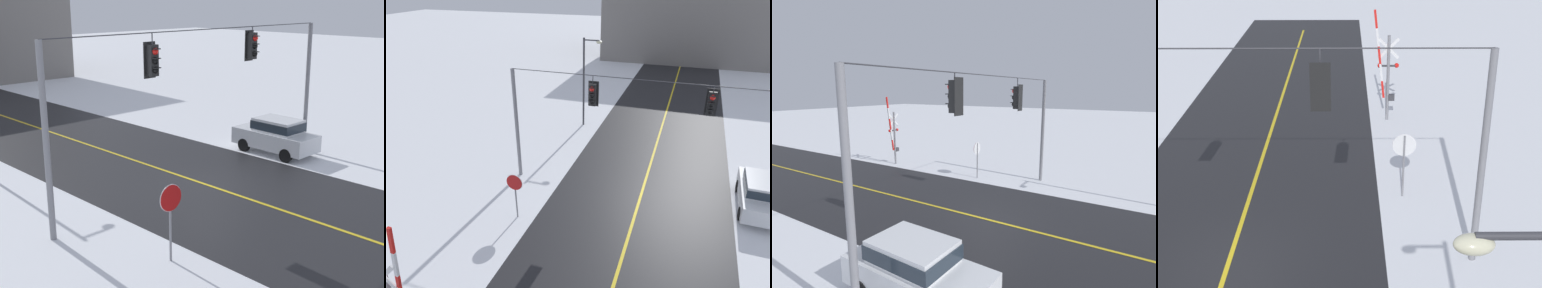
{
  "view_description": "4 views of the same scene",
  "coord_description": "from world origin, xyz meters",
  "views": [
    {
      "loc": [
        -14.57,
        -13.79,
        7.37
      ],
      "look_at": [
        -1.83,
        -1.01,
        2.29
      ],
      "focal_mm": 49.05,
      "sensor_mm": 36.0,
      "label": 1
    },
    {
      "loc": [
        1.78,
        -15.84,
        10.63
      ],
      "look_at": [
        -3.07,
        -1.26,
        3.13
      ],
      "focal_mm": 33.23,
      "sensor_mm": 36.0,
      "label": 2
    },
    {
      "loc": [
        11.09,
        5.64,
        5.64
      ],
      "look_at": [
        -1.67,
        -2.37,
        2.92
      ],
      "focal_mm": 28.16,
      "sensor_mm": 36.0,
      "label": 3
    },
    {
      "loc": [
        -3.39,
        12.91,
        9.5
      ],
      "look_at": [
        -3.48,
        -0.82,
        3.29
      ],
      "focal_mm": 50.8,
      "sensor_mm": 36.0,
      "label": 4
    }
  ],
  "objects": [
    {
      "name": "signal_span",
      "position": [
        -0.01,
        -0.01,
        4.05
      ],
      "size": [
        14.2,
        0.47,
        6.22
      ],
      "color": "gray",
      "rests_on": "ground"
    },
    {
      "name": "stop_sign",
      "position": [
        -5.33,
        -3.67,
        1.71
      ],
      "size": [
        0.8,
        0.09,
        2.35
      ],
      "color": "gray",
      "rests_on": "ground"
    },
    {
      "name": "railroad_crossing",
      "position": [
        -5.22,
        -10.9,
        2.34
      ],
      "size": [
        1.19,
        0.31,
        5.13
      ],
      "color": "gray",
      "rests_on": "ground"
    },
    {
      "name": "ground_plane",
      "position": [
        0.0,
        0.0,
        0.0
      ],
      "size": [
        160.0,
        160.0,
        0.0
      ],
      "primitive_type": "plane",
      "color": "white"
    }
  ]
}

